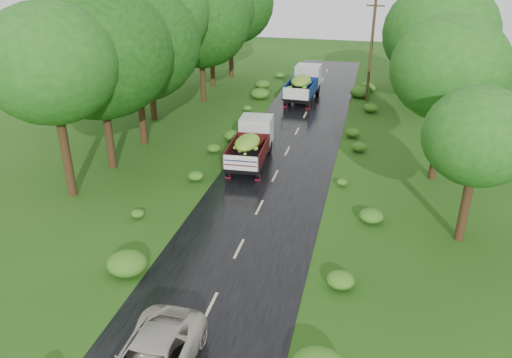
% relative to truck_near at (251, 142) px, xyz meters
% --- Properties ---
extents(ground, '(120.00, 120.00, 0.00)m').
position_rel_truck_near_xyz_m(ground, '(1.84, -13.62, -1.37)').
color(ground, '#19420E').
rests_on(ground, ground).
extents(road, '(6.50, 80.00, 0.02)m').
position_rel_truck_near_xyz_m(road, '(1.84, -8.62, -1.36)').
color(road, black).
rests_on(road, ground).
extents(road_lines, '(0.12, 69.60, 0.00)m').
position_rel_truck_near_xyz_m(road_lines, '(1.84, -7.62, -1.35)').
color(road_lines, '#BFB78C').
rests_on(road_lines, road).
extents(truck_near, '(2.33, 5.85, 2.42)m').
position_rel_truck_near_xyz_m(truck_near, '(0.00, 0.00, 0.00)').
color(truck_near, black).
rests_on(truck_near, ground).
extents(truck_far, '(2.51, 6.35, 2.63)m').
position_rel_truck_near_xyz_m(truck_far, '(1.02, 14.76, 0.12)').
color(truck_far, black).
rests_on(truck_far, ground).
extents(utility_pole, '(1.49, 0.39, 8.54)m').
position_rel_truck_near_xyz_m(utility_pole, '(6.43, 15.60, 3.03)').
color(utility_pole, '#382616').
rests_on(utility_pole, ground).
extents(trees_left, '(6.23, 31.82, 9.98)m').
position_rel_truck_near_xyz_m(trees_left, '(-8.12, 7.63, 5.64)').
color(trees_left, black).
rests_on(trees_left, ground).
extents(trees_right, '(5.11, 31.12, 7.99)m').
position_rel_truck_near_xyz_m(trees_right, '(11.12, 8.70, 4.47)').
color(trees_right, black).
rests_on(trees_right, ground).
extents(shrubs, '(11.90, 44.00, 0.70)m').
position_rel_truck_near_xyz_m(shrubs, '(1.84, 0.38, -1.02)').
color(shrubs, '#286317').
rests_on(shrubs, ground).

